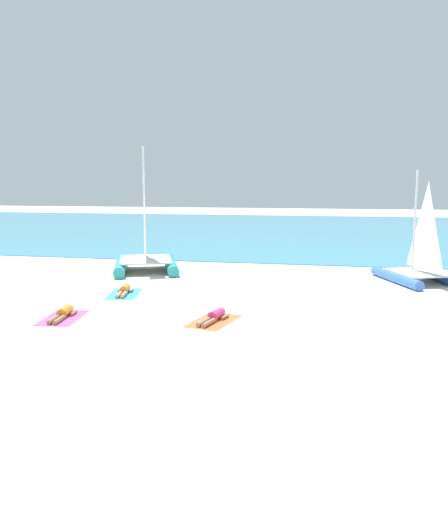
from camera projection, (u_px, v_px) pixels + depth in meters
name	position (u px, v px, depth m)	size (l,w,h in m)	color
ground_plane	(244.00, 264.00, 25.32)	(120.00, 120.00, 0.00)	silver
ocean_water	(279.00, 229.00, 44.97)	(120.00, 40.00, 0.05)	teal
sailboat_teal	(146.00, 252.00, 23.34)	(4.30, 5.24, 5.89)	teal
sailboat_blue	(418.00, 266.00, 20.52)	(3.46, 4.19, 4.69)	blue
towel_left	(63.00, 318.00, 15.13)	(1.10, 1.90, 0.01)	#D84C99
sunbather_left	(63.00, 313.00, 15.18)	(0.62, 1.57, 0.30)	orange
towel_middle	(124.00, 294.00, 18.44)	(1.10, 1.90, 0.01)	#338CD8
sunbather_middle	(124.00, 290.00, 18.49)	(0.70, 1.56, 0.30)	orange
towel_right	(213.00, 321.00, 14.78)	(1.10, 1.90, 0.01)	#EA5933
sunbather_right	(214.00, 316.00, 14.82)	(0.75, 1.56, 0.30)	#D83372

